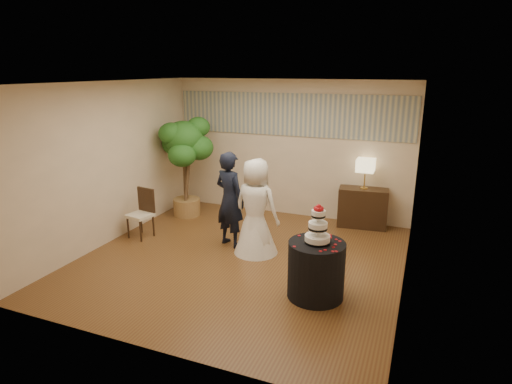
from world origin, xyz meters
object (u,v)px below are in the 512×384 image
at_px(table_lamp, 365,174).
at_px(bride, 256,207).
at_px(groom, 230,199).
at_px(ficus_tree, 185,167).
at_px(wedding_cake, 318,224).
at_px(console, 363,208).
at_px(side_chair, 140,214).
at_px(cake_table, 316,270).

bearing_deg(table_lamp, bride, -127.57).
relative_size(groom, bride, 1.03).
relative_size(bride, table_lamp, 2.79).
bearing_deg(ficus_tree, table_lamp, 11.04).
height_order(wedding_cake, console, wedding_cake).
relative_size(console, table_lamp, 1.60).
distance_m(wedding_cake, table_lamp, 2.97).
height_order(groom, bride, groom).
height_order(table_lamp, side_chair, table_lamp).
relative_size(groom, cake_table, 2.12).
xyz_separation_m(bride, ficus_tree, (-2.07, 1.23, 0.24)).
bearing_deg(groom, bride, -174.49).
bearing_deg(cake_table, groom, 147.11).
bearing_deg(cake_table, wedding_cake, 0.00).
relative_size(table_lamp, side_chair, 0.64).
xyz_separation_m(cake_table, table_lamp, (0.18, 2.97, 0.67)).
height_order(bride, ficus_tree, ficus_tree).
xyz_separation_m(wedding_cake, side_chair, (-3.51, 0.89, -0.60)).
relative_size(cake_table, table_lamp, 1.36).
height_order(bride, table_lamp, bride).
distance_m(bride, console, 2.45).
bearing_deg(groom, table_lamp, -118.85).
height_order(cake_table, side_chair, side_chair).
distance_m(bride, wedding_cake, 1.68).
height_order(console, side_chair, side_chair).
bearing_deg(cake_table, ficus_tree, 145.89).
bearing_deg(console, cake_table, -99.86).
relative_size(bride, console, 1.74).
distance_m(wedding_cake, console, 3.05).
distance_m(cake_table, side_chair, 3.62).
relative_size(cake_table, side_chair, 0.87).
bearing_deg(console, side_chair, -157.00).
distance_m(groom, cake_table, 2.22).
distance_m(table_lamp, side_chair, 4.28).
xyz_separation_m(groom, cake_table, (1.83, -1.18, -0.44)).
height_order(bride, wedding_cake, bride).
distance_m(groom, wedding_cake, 2.19).
xyz_separation_m(console, ficus_tree, (-3.54, -0.69, 0.66)).
relative_size(groom, console, 1.80).
bearing_deg(ficus_tree, wedding_cake, -34.11).
relative_size(groom, side_chair, 1.86).
bearing_deg(table_lamp, wedding_cake, -93.47).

